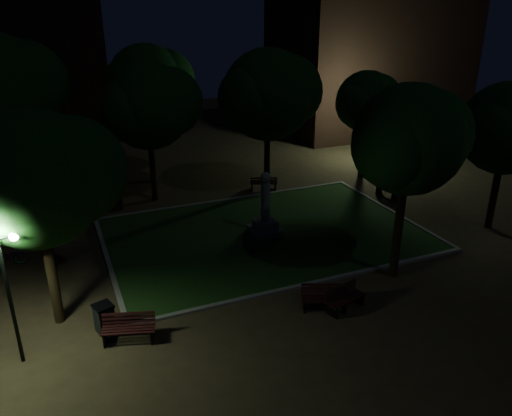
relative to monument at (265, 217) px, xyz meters
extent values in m
plane|color=#40321F|center=(0.00, -2.00, -0.96)|extent=(80.00, 80.00, 0.00)
cube|color=#1D3E14|center=(0.00, 0.00, -0.92)|extent=(15.00, 10.00, 0.08)
cube|color=slate|center=(0.00, -5.10, -0.90)|extent=(15.40, 0.20, 0.12)
cube|color=slate|center=(0.00, 5.10, -0.90)|extent=(15.40, 0.20, 0.12)
cube|color=slate|center=(-7.60, 0.00, -0.90)|extent=(0.20, 10.00, 0.12)
cube|color=slate|center=(7.60, 0.00, -0.90)|extent=(0.20, 10.00, 0.12)
cube|color=gray|center=(0.00, 0.00, -0.73)|extent=(1.40, 1.40, 0.30)
cube|color=gray|center=(0.00, 0.00, -0.38)|extent=(1.00, 1.00, 0.40)
cylinder|color=gray|center=(0.00, 0.00, 0.82)|extent=(0.44, 0.44, 2.00)
sphere|color=gray|center=(0.00, 0.00, 2.07)|extent=(0.50, 0.50, 0.50)
cube|color=#44261B|center=(18.00, 18.00, 5.04)|extent=(16.00, 10.00, 12.00)
cylinder|color=black|center=(-9.80, -3.76, 1.07)|extent=(0.36, 0.36, 4.05)
sphere|color=#164513|center=(-9.80, -3.76, 4.47)|extent=(4.59, 4.59, 4.59)
sphere|color=#164513|center=(-8.66, -3.56, 4.57)|extent=(3.67, 3.67, 3.67)
sphere|color=#164513|center=(-10.72, -4.06, 4.37)|extent=(3.44, 3.44, 3.44)
cylinder|color=black|center=(-3.98, 6.93, 1.07)|extent=(0.36, 0.36, 4.05)
sphere|color=#164513|center=(-3.98, 6.93, 4.54)|extent=(4.82, 4.82, 4.82)
sphere|color=#164513|center=(-2.78, 7.13, 4.64)|extent=(3.85, 3.85, 3.85)
sphere|color=#164513|center=(-4.94, 6.63, 4.44)|extent=(3.61, 3.61, 3.61)
cylinder|color=black|center=(2.63, 5.69, 1.18)|extent=(0.36, 0.36, 4.28)
sphere|color=#164513|center=(2.63, 5.69, 4.90)|extent=(5.25, 5.25, 5.25)
sphere|color=#164513|center=(3.94, 5.89, 5.00)|extent=(4.20, 4.20, 4.20)
sphere|color=#164513|center=(1.58, 5.39, 4.80)|extent=(3.94, 3.94, 3.94)
cylinder|color=black|center=(9.52, 5.83, 0.96)|extent=(0.36, 0.36, 3.82)
sphere|color=#164513|center=(9.52, 5.83, 4.02)|extent=(3.85, 3.85, 3.85)
sphere|color=#164513|center=(10.48, 6.03, 4.12)|extent=(3.08, 3.08, 3.08)
sphere|color=#164513|center=(8.75, 5.53, 3.92)|extent=(2.89, 2.89, 2.89)
cylinder|color=black|center=(10.97, -3.60, 0.96)|extent=(0.36, 0.36, 3.82)
sphere|color=#164513|center=(10.97, -3.60, 4.20)|extent=(4.45, 4.45, 4.45)
sphere|color=#164513|center=(10.08, -3.90, 4.10)|extent=(3.33, 3.33, 3.33)
cylinder|color=black|center=(3.37, -5.76, 1.34)|extent=(0.36, 0.36, 4.60)
sphere|color=#164513|center=(3.37, -5.76, 4.93)|extent=(4.31, 4.31, 4.31)
sphere|color=#164513|center=(4.45, -5.56, 5.03)|extent=(3.45, 3.45, 3.45)
sphere|color=#164513|center=(2.51, -6.06, 4.83)|extent=(3.23, 3.23, 3.23)
cylinder|color=black|center=(-11.12, 5.09, 1.85)|extent=(0.36, 0.36, 5.62)
sphere|color=#164513|center=(-9.87, 5.29, 6.26)|extent=(4.00, 4.00, 4.00)
cylinder|color=black|center=(-3.33, 10.29, 1.46)|extent=(0.36, 0.36, 4.84)
sphere|color=#164513|center=(-3.33, 10.29, 5.28)|extent=(4.66, 4.66, 4.66)
sphere|color=#164513|center=(-2.17, 10.49, 5.38)|extent=(3.72, 3.72, 3.72)
sphere|color=#164513|center=(-4.26, 9.99, 5.18)|extent=(3.49, 3.49, 3.49)
cylinder|color=black|center=(-11.02, -5.63, 1.22)|extent=(0.12, 0.12, 4.35)
sphere|color=#D8FFD8|center=(-10.57, -5.63, 3.40)|extent=(0.28, 0.28, 0.28)
cylinder|color=black|center=(11.92, 9.12, 1.17)|extent=(0.12, 0.12, 4.26)
cylinder|color=black|center=(11.92, 9.12, 3.30)|extent=(0.90, 0.08, 0.08)
sphere|color=#D8FFD8|center=(11.47, 9.12, 3.30)|extent=(0.28, 0.28, 0.28)
sphere|color=#D8FFD8|center=(12.37, 9.12, 3.30)|extent=(0.28, 0.28, 0.28)
cube|color=black|center=(-1.29, -6.54, -0.72)|extent=(0.30, 0.57, 0.47)
cube|color=black|center=(0.08, -7.16, -0.72)|extent=(0.30, 0.57, 0.47)
cube|color=black|center=(-0.70, -7.06, -0.47)|extent=(1.61, 0.79, 0.04)
cube|color=black|center=(-0.64, -6.93, -0.47)|extent=(1.61, 0.79, 0.04)
cube|color=black|center=(-0.58, -6.79, -0.47)|extent=(1.61, 0.79, 0.04)
cube|color=black|center=(-0.52, -6.65, -0.47)|extent=(1.61, 0.79, 0.04)
cube|color=black|center=(-0.49, -6.59, -0.37)|extent=(1.59, 0.76, 0.10)
cube|color=black|center=(-0.49, -6.59, -0.22)|extent=(1.59, 0.76, 0.10)
cube|color=black|center=(-0.49, -6.59, -0.07)|extent=(1.59, 0.76, 0.10)
cube|color=black|center=(-0.56, -7.33, -0.73)|extent=(0.21, 0.56, 0.45)
cube|color=black|center=(0.82, -6.94, -0.73)|extent=(0.21, 0.56, 0.45)
cube|color=black|center=(0.19, -7.35, -0.49)|extent=(1.61, 0.53, 0.04)
cube|color=black|center=(0.15, -7.21, -0.49)|extent=(1.61, 0.53, 0.04)
cube|color=black|center=(0.12, -7.07, -0.49)|extent=(1.61, 0.53, 0.04)
cube|color=black|center=(0.08, -6.94, -0.49)|extent=(1.61, 0.53, 0.04)
cube|color=black|center=(0.06, -6.88, -0.39)|extent=(1.60, 0.50, 0.10)
cube|color=black|center=(0.06, -6.88, -0.25)|extent=(1.60, 0.50, 0.10)
cube|color=black|center=(0.06, -6.88, -0.10)|extent=(1.60, 0.50, 0.10)
cube|color=black|center=(-8.43, -5.73, -0.71)|extent=(0.24, 0.60, 0.49)
cube|color=black|center=(-6.94, -6.18, -0.71)|extent=(0.24, 0.60, 0.49)
cube|color=black|center=(-7.75, -6.19, -0.46)|extent=(1.73, 0.61, 0.04)
cube|color=black|center=(-7.71, -6.04, -0.46)|extent=(1.73, 0.61, 0.04)
cube|color=black|center=(-7.66, -5.89, -0.46)|extent=(1.73, 0.61, 0.04)
cube|color=black|center=(-7.62, -5.74, -0.46)|extent=(1.73, 0.61, 0.04)
cube|color=black|center=(-7.60, -5.68, -0.35)|extent=(1.72, 0.58, 0.11)
cube|color=black|center=(-7.60, -5.68, -0.19)|extent=(1.72, 0.58, 0.11)
cube|color=black|center=(-7.60, -5.68, -0.04)|extent=(1.72, 0.58, 0.11)
cube|color=black|center=(-10.08, 1.66, -0.76)|extent=(0.48, 0.10, 0.38)
cube|color=black|center=(-9.96, 0.45, -0.76)|extent=(0.48, 0.10, 0.38)
cube|color=black|center=(-10.22, 1.04, -0.56)|extent=(0.22, 1.40, 0.03)
cube|color=black|center=(-10.09, 1.05, -0.56)|extent=(0.22, 1.40, 0.03)
cube|color=black|center=(-9.97, 1.06, -0.56)|extent=(0.22, 1.40, 0.03)
cube|color=black|center=(-9.85, 1.07, -0.56)|extent=(0.22, 1.40, 0.03)
cube|color=black|center=(-9.80, 1.08, -0.48)|extent=(0.19, 1.40, 0.08)
cube|color=black|center=(-9.80, 1.08, -0.35)|extent=(0.19, 1.40, 0.08)
cube|color=black|center=(-9.80, 1.08, -0.23)|extent=(0.19, 1.40, 0.08)
cube|color=black|center=(8.98, 1.50, -0.76)|extent=(0.49, 0.14, 0.39)
cube|color=black|center=(8.76, 2.74, -0.76)|extent=(0.49, 0.14, 0.39)
cube|color=black|center=(9.07, 2.15, -0.55)|extent=(0.33, 1.43, 0.04)
cube|color=black|center=(8.94, 2.13, -0.55)|extent=(0.33, 1.43, 0.04)
cube|color=black|center=(8.82, 2.11, -0.55)|extent=(0.33, 1.43, 0.04)
cube|color=black|center=(8.70, 2.09, -0.55)|extent=(0.33, 1.43, 0.04)
cube|color=black|center=(8.64, 2.08, -0.46)|extent=(0.30, 1.42, 0.09)
cube|color=black|center=(8.64, 2.08, -0.34)|extent=(0.30, 1.42, 0.09)
cube|color=black|center=(8.64, 2.08, -0.21)|extent=(0.30, 1.42, 0.09)
cube|color=black|center=(3.20, 5.71, -0.73)|extent=(0.25, 0.55, 0.45)
cube|color=black|center=(1.85, 6.21, -0.73)|extent=(0.25, 0.55, 0.45)
cube|color=black|center=(2.60, 6.17, -0.49)|extent=(1.57, 0.66, 0.04)
cube|color=black|center=(2.55, 6.03, -0.49)|extent=(1.57, 0.66, 0.04)
cube|color=black|center=(2.50, 5.90, -0.49)|extent=(1.57, 0.66, 0.04)
cube|color=black|center=(2.45, 5.76, -0.49)|extent=(1.57, 0.66, 0.04)
cube|color=black|center=(2.43, 5.71, -0.39)|extent=(1.56, 0.63, 0.10)
cube|color=black|center=(2.43, 5.71, -0.25)|extent=(1.56, 0.63, 0.10)
cube|color=black|center=(2.43, 5.71, -0.10)|extent=(1.56, 0.63, 0.10)
cube|color=black|center=(-8.35, -5.04, -0.45)|extent=(0.70, 0.70, 1.01)
cube|color=black|center=(-8.35, -5.04, 0.08)|extent=(0.79, 0.79, 0.07)
imported|color=black|center=(-11.68, 1.47, -0.53)|extent=(1.63, 0.58, 0.85)
camera|label=1|loc=(-9.15, -20.52, 9.70)|focal=35.00mm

